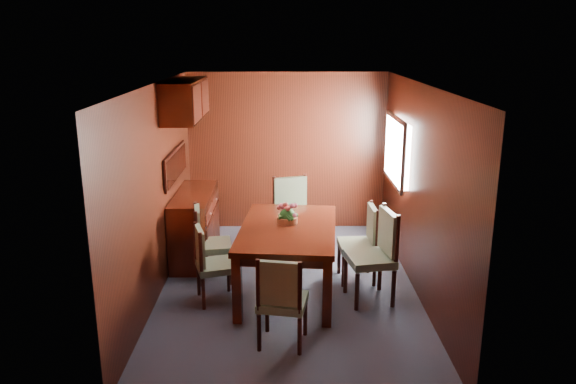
{
  "coord_description": "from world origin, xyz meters",
  "views": [
    {
      "loc": [
        -0.05,
        -6.16,
        2.91
      ],
      "look_at": [
        0.0,
        0.5,
        1.05
      ],
      "focal_mm": 35.0,
      "sensor_mm": 36.0,
      "label": 1
    }
  ],
  "objects_px": {
    "sideboard": "(195,225)",
    "chair_left_near": "(209,260)",
    "dining_table": "(288,236)",
    "chair_head": "(281,297)",
    "flower_centerpiece": "(287,213)",
    "chair_right_near": "(377,250)"
  },
  "relations": [
    {
      "from": "dining_table",
      "to": "flower_centerpiece",
      "type": "distance_m",
      "value": 0.27
    },
    {
      "from": "chair_left_near",
      "to": "chair_right_near",
      "type": "xyz_separation_m",
      "value": [
        1.88,
        0.03,
        0.1
      ]
    },
    {
      "from": "chair_left_near",
      "to": "sideboard",
      "type": "bearing_deg",
      "value": 178.67
    },
    {
      "from": "dining_table",
      "to": "chair_head",
      "type": "distance_m",
      "value": 1.24
    },
    {
      "from": "dining_table",
      "to": "chair_head",
      "type": "bearing_deg",
      "value": -88.33
    },
    {
      "from": "dining_table",
      "to": "chair_right_near",
      "type": "bearing_deg",
      "value": -7.05
    },
    {
      "from": "chair_left_near",
      "to": "chair_head",
      "type": "bearing_deg",
      "value": 22.75
    },
    {
      "from": "chair_left_near",
      "to": "chair_right_near",
      "type": "bearing_deg",
      "value": 74.3
    },
    {
      "from": "chair_head",
      "to": "flower_centerpiece",
      "type": "xyz_separation_m",
      "value": [
        0.07,
        1.35,
        0.4
      ]
    },
    {
      "from": "chair_left_near",
      "to": "chair_head",
      "type": "xyz_separation_m",
      "value": [
        0.81,
        -0.98,
        0.03
      ]
    },
    {
      "from": "chair_right_near",
      "to": "dining_table",
      "type": "bearing_deg",
      "value": 67.71
    },
    {
      "from": "chair_left_near",
      "to": "flower_centerpiece",
      "type": "bearing_deg",
      "value": 96.39
    },
    {
      "from": "sideboard",
      "to": "flower_centerpiece",
      "type": "xyz_separation_m",
      "value": [
        1.24,
        -0.96,
        0.48
      ]
    },
    {
      "from": "chair_left_near",
      "to": "chair_head",
      "type": "relative_size",
      "value": 0.95
    },
    {
      "from": "dining_table",
      "to": "chair_right_near",
      "type": "xyz_separation_m",
      "value": [
        0.99,
        -0.22,
        -0.1
      ]
    },
    {
      "from": "sideboard",
      "to": "chair_right_near",
      "type": "height_order",
      "value": "chair_right_near"
    },
    {
      "from": "sideboard",
      "to": "dining_table",
      "type": "bearing_deg",
      "value": -41.0
    },
    {
      "from": "flower_centerpiece",
      "to": "dining_table",
      "type": "bearing_deg",
      "value": -85.45
    },
    {
      "from": "chair_left_near",
      "to": "flower_centerpiece",
      "type": "distance_m",
      "value": 1.04
    },
    {
      "from": "chair_right_near",
      "to": "chair_head",
      "type": "distance_m",
      "value": 1.48
    },
    {
      "from": "chair_right_near",
      "to": "chair_head",
      "type": "relative_size",
      "value": 1.13
    },
    {
      "from": "sideboard",
      "to": "chair_left_near",
      "type": "bearing_deg",
      "value": -74.67
    }
  ]
}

